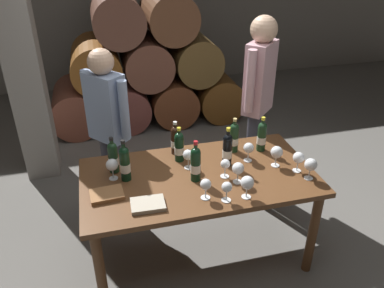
{
  "coord_description": "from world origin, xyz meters",
  "views": [
    {
      "loc": [
        -0.64,
        -2.28,
        2.35
      ],
      "look_at": [
        0.0,
        0.2,
        0.91
      ],
      "focal_mm": 36.44,
      "sensor_mm": 36.0,
      "label": 1
    }
  ],
  "objects_px": {
    "wine_glass_10": "(225,165)",
    "tasting_notebook": "(148,204)",
    "wine_bottle_1": "(175,140)",
    "leather_ledger": "(107,195)",
    "wine_glass_0": "(238,169)",
    "wine_glass_7": "(277,153)",
    "wine_bottle_7": "(234,137)",
    "wine_glass_1": "(299,158)",
    "wine_glass_5": "(227,188)",
    "wine_glass_8": "(249,148)",
    "wine_bottle_0": "(196,164)",
    "wine_glass_6": "(311,165)",
    "wine_glass_4": "(247,183)",
    "wine_bottle_5": "(262,136)",
    "wine_glass_9": "(112,165)",
    "sommelier_presenting": "(258,92)",
    "wine_bottle_4": "(113,157)",
    "wine_bottle_6": "(125,163)",
    "wine_bottle_2": "(227,149)",
    "wine_bottle_3": "(179,146)",
    "dining_table": "(199,185)",
    "wine_glass_2": "(206,185)",
    "wine_glass_3": "(188,155)",
    "taster_seated_left": "(108,122)"
  },
  "relations": [
    {
      "from": "wine_bottle_7",
      "to": "leather_ledger",
      "type": "relative_size",
      "value": 1.31
    },
    {
      "from": "wine_bottle_1",
      "to": "leather_ledger",
      "type": "height_order",
      "value": "wine_bottle_1"
    },
    {
      "from": "wine_bottle_1",
      "to": "wine_bottle_7",
      "type": "xyz_separation_m",
      "value": [
        0.46,
        -0.09,
        0.0
      ]
    },
    {
      "from": "wine_bottle_2",
      "to": "wine_glass_5",
      "type": "xyz_separation_m",
      "value": [
        -0.15,
        -0.42,
        -0.03
      ]
    },
    {
      "from": "dining_table",
      "to": "wine_glass_2",
      "type": "xyz_separation_m",
      "value": [
        -0.03,
        -0.28,
        0.2
      ]
    },
    {
      "from": "wine_bottle_4",
      "to": "leather_ledger",
      "type": "bearing_deg",
      "value": -104.18
    },
    {
      "from": "wine_bottle_7",
      "to": "wine_glass_8",
      "type": "bearing_deg",
      "value": -71.43
    },
    {
      "from": "wine_glass_0",
      "to": "leather_ledger",
      "type": "distance_m",
      "value": 0.92
    },
    {
      "from": "wine_bottle_0",
      "to": "wine_glass_1",
      "type": "height_order",
      "value": "wine_bottle_0"
    },
    {
      "from": "wine_glass_2",
      "to": "wine_glass_4",
      "type": "height_order",
      "value": "wine_glass_4"
    },
    {
      "from": "wine_bottle_6",
      "to": "wine_glass_1",
      "type": "relative_size",
      "value": 2.02
    },
    {
      "from": "wine_bottle_2",
      "to": "wine_bottle_7",
      "type": "height_order",
      "value": "wine_bottle_2"
    },
    {
      "from": "wine_glass_6",
      "to": "leather_ledger",
      "type": "xyz_separation_m",
      "value": [
        -1.42,
        0.15,
        -0.1
      ]
    },
    {
      "from": "wine_glass_0",
      "to": "wine_bottle_3",
      "type": "bearing_deg",
      "value": 130.06
    },
    {
      "from": "leather_ledger",
      "to": "taster_seated_left",
      "type": "distance_m",
      "value": 0.83
    },
    {
      "from": "wine_glass_9",
      "to": "wine_glass_10",
      "type": "bearing_deg",
      "value": -12.72
    },
    {
      "from": "wine_bottle_3",
      "to": "tasting_notebook",
      "type": "xyz_separation_m",
      "value": [
        -0.33,
        -0.5,
        -0.11
      ]
    },
    {
      "from": "wine_bottle_4",
      "to": "wine_glass_2",
      "type": "height_order",
      "value": "wine_bottle_4"
    },
    {
      "from": "wine_glass_10",
      "to": "wine_glass_0",
      "type": "bearing_deg",
      "value": -54.12
    },
    {
      "from": "wine_bottle_2",
      "to": "wine_glass_6",
      "type": "bearing_deg",
      "value": -32.41
    },
    {
      "from": "wine_bottle_1",
      "to": "tasting_notebook",
      "type": "distance_m",
      "value": 0.71
    },
    {
      "from": "wine_glass_7",
      "to": "wine_glass_8",
      "type": "height_order",
      "value": "wine_glass_7"
    },
    {
      "from": "wine_glass_1",
      "to": "leather_ledger",
      "type": "relative_size",
      "value": 0.72
    },
    {
      "from": "wine_glass_2",
      "to": "wine_glass_7",
      "type": "bearing_deg",
      "value": 22.19
    },
    {
      "from": "wine_bottle_3",
      "to": "wine_glass_5",
      "type": "distance_m",
      "value": 0.61
    },
    {
      "from": "wine_glass_9",
      "to": "sommelier_presenting",
      "type": "height_order",
      "value": "sommelier_presenting"
    },
    {
      "from": "wine_bottle_0",
      "to": "sommelier_presenting",
      "type": "height_order",
      "value": "sommelier_presenting"
    },
    {
      "from": "wine_bottle_4",
      "to": "wine_glass_0",
      "type": "relative_size",
      "value": 1.78
    },
    {
      "from": "wine_bottle_6",
      "to": "wine_glass_0",
      "type": "bearing_deg",
      "value": -17.09
    },
    {
      "from": "wine_glass_10",
      "to": "tasting_notebook",
      "type": "distance_m",
      "value": 0.63
    },
    {
      "from": "wine_bottle_7",
      "to": "wine_glass_1",
      "type": "relative_size",
      "value": 1.82
    },
    {
      "from": "wine_bottle_6",
      "to": "wine_glass_9",
      "type": "relative_size",
      "value": 1.99
    },
    {
      "from": "wine_bottle_0",
      "to": "wine_glass_6",
      "type": "relative_size",
      "value": 1.93
    },
    {
      "from": "wine_bottle_2",
      "to": "wine_glass_2",
      "type": "xyz_separation_m",
      "value": [
        -0.27,
        -0.36,
        -0.03
      ]
    },
    {
      "from": "wine_glass_4",
      "to": "wine_bottle_5",
      "type": "bearing_deg",
      "value": 58.59
    },
    {
      "from": "wine_glass_6",
      "to": "sommelier_presenting",
      "type": "xyz_separation_m",
      "value": [
        0.01,
        0.99,
        0.17
      ]
    },
    {
      "from": "wine_glass_0",
      "to": "wine_glass_7",
      "type": "xyz_separation_m",
      "value": [
        0.35,
        0.13,
        0.0
      ]
    },
    {
      "from": "wine_glass_5",
      "to": "leather_ledger",
      "type": "height_order",
      "value": "wine_glass_5"
    },
    {
      "from": "wine_bottle_1",
      "to": "wine_bottle_3",
      "type": "distance_m",
      "value": 0.12
    },
    {
      "from": "wine_glass_2",
      "to": "wine_bottle_5",
      "type": "bearing_deg",
      "value": 39.55
    },
    {
      "from": "wine_bottle_3",
      "to": "wine_glass_9",
      "type": "height_order",
      "value": "wine_bottle_3"
    },
    {
      "from": "wine_glass_8",
      "to": "wine_glass_10",
      "type": "distance_m",
      "value": 0.29
    },
    {
      "from": "dining_table",
      "to": "wine_glass_6",
      "type": "distance_m",
      "value": 0.82
    },
    {
      "from": "wine_bottle_0",
      "to": "wine_glass_3",
      "type": "distance_m",
      "value": 0.16
    },
    {
      "from": "wine_bottle_5",
      "to": "wine_glass_10",
      "type": "distance_m",
      "value": 0.5
    },
    {
      "from": "leather_ledger",
      "to": "dining_table",
      "type": "bearing_deg",
      "value": 4.2
    },
    {
      "from": "wine_bottle_0",
      "to": "wine_glass_0",
      "type": "bearing_deg",
      "value": -20.56
    },
    {
      "from": "wine_bottle_5",
      "to": "sommelier_presenting",
      "type": "bearing_deg",
      "value": 71.14
    },
    {
      "from": "wine_glass_1",
      "to": "wine_glass_5",
      "type": "distance_m",
      "value": 0.66
    },
    {
      "from": "wine_bottle_0",
      "to": "wine_glass_9",
      "type": "relative_size",
      "value": 1.96
    }
  ]
}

